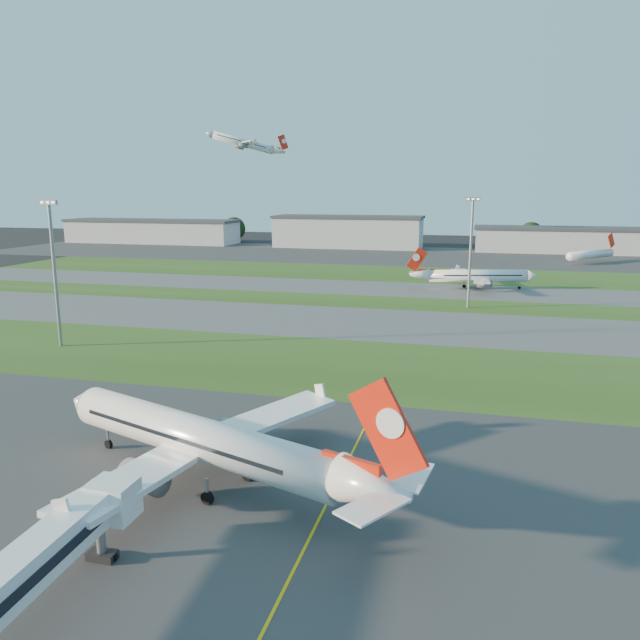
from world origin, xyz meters
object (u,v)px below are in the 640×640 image
(airliner_taxiing, at_px, (477,276))
(airliner_parked, at_px, (201,440))
(light_mast_west, at_px, (54,264))
(mini_jet_near, at_px, (591,254))
(light_mast_centre, at_px, (471,245))

(airliner_taxiing, bearing_deg, airliner_parked, 64.19)
(airliner_taxiing, distance_m, light_mast_west, 112.04)
(airliner_parked, relative_size, light_mast_west, 1.47)
(airliner_taxiing, bearing_deg, mini_jet_near, -133.44)
(light_mast_centre, bearing_deg, mini_jet_near, 67.93)
(airliner_taxiing, distance_m, light_mast_centre, 31.48)
(airliner_taxiing, height_order, light_mast_west, light_mast_west)
(airliner_parked, distance_m, light_mast_west, 64.76)
(light_mast_west, relative_size, light_mast_centre, 1.00)
(airliner_taxiing, distance_m, mini_jet_near, 87.55)
(light_mast_west, bearing_deg, mini_jet_near, 55.14)
(airliner_parked, xyz_separation_m, light_mast_west, (-47.44, 42.82, 10.46))
(airliner_taxiing, relative_size, mini_jet_near, 1.48)
(airliner_taxiing, height_order, light_mast_centre, light_mast_centre)
(light_mast_west, bearing_deg, airliner_taxiing, 50.01)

